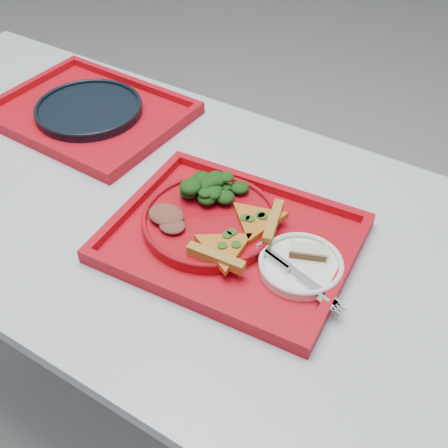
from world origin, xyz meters
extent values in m
plane|color=gray|center=(0.00, 0.00, 0.00)|extent=(10.00, 10.00, 0.00)
cube|color=#A5ADB9|center=(0.00, 0.00, 0.73)|extent=(1.60, 0.80, 0.03)
cylinder|color=gray|center=(-0.72, 0.32, 0.36)|extent=(0.05, 0.05, 0.72)
cube|color=#AC0914|center=(0.29, -0.02, 0.76)|extent=(0.48, 0.38, 0.01)
cube|color=#AC0914|center=(-0.24, 0.17, 0.76)|extent=(0.46, 0.36, 0.01)
cylinder|color=#9C0A13|center=(0.24, -0.01, 0.77)|extent=(0.26, 0.26, 0.02)
cylinder|color=white|center=(0.44, -0.02, 0.77)|extent=(0.15, 0.15, 0.01)
cylinder|color=black|center=(-0.24, 0.17, 0.77)|extent=(0.26, 0.26, 0.02)
ellipsoid|color=black|center=(0.20, 0.05, 0.80)|extent=(0.10, 0.09, 0.05)
ellipsoid|color=brown|center=(0.17, -0.06, 0.79)|extent=(0.07, 0.06, 0.02)
cube|color=#522D1B|center=(0.44, 0.00, 0.78)|extent=(0.07, 0.05, 0.01)
cube|color=beige|center=(0.44, 0.00, 0.79)|extent=(0.07, 0.05, 0.00)
cube|color=silver|center=(0.44, -0.05, 0.78)|extent=(0.18, 0.06, 0.01)
cube|color=silver|center=(0.44, -0.06, 0.78)|extent=(0.18, 0.07, 0.01)
camera|label=1|loc=(0.68, -0.67, 1.51)|focal=45.00mm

